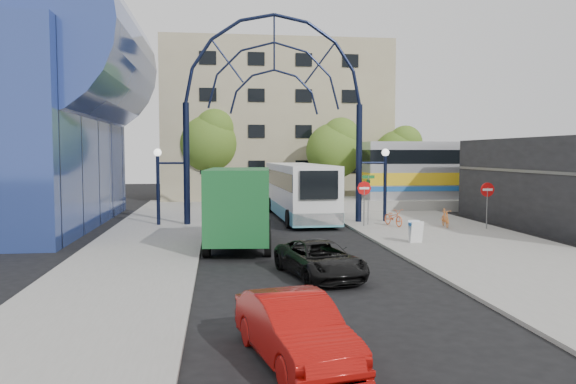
{
  "coord_description": "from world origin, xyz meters",
  "views": [
    {
      "loc": [
        -3.23,
        -18.23,
        4.15
      ],
      "look_at": [
        -0.21,
        6.0,
        2.46
      ],
      "focal_mm": 35.0,
      "sensor_mm": 36.0,
      "label": 1
    }
  ],
  "objects": [
    {
      "name": "ground",
      "position": [
        0.0,
        0.0,
        0.0
      ],
      "size": [
        120.0,
        120.0,
        0.0
      ],
      "primitive_type": "plane",
      "color": "black",
      "rests_on": "ground"
    },
    {
      "name": "sidewalk_east",
      "position": [
        8.0,
        4.0,
        0.06
      ],
      "size": [
        8.0,
        56.0,
        0.12
      ],
      "primitive_type": "cube",
      "color": "gray",
      "rests_on": "ground"
    },
    {
      "name": "plaza_west",
      "position": [
        -6.5,
        6.0,
        0.06
      ],
      "size": [
        5.0,
        50.0,
        0.12
      ],
      "primitive_type": "cube",
      "color": "gray",
      "rests_on": "ground"
    },
    {
      "name": "gateway_arch",
      "position": [
        0.0,
        14.0,
        8.56
      ],
      "size": [
        13.64,
        0.44,
        12.1
      ],
      "color": "black",
      "rests_on": "ground"
    },
    {
      "name": "stop_sign",
      "position": [
        4.8,
        12.0,
        1.99
      ],
      "size": [
        0.8,
        0.07,
        2.5
      ],
      "color": "slate",
      "rests_on": "sidewalk_east"
    },
    {
      "name": "do_not_enter_sign",
      "position": [
        11.0,
        10.0,
        1.98
      ],
      "size": [
        0.76,
        0.07,
        2.48
      ],
      "color": "slate",
      "rests_on": "sidewalk_east"
    },
    {
      "name": "street_name_sign",
      "position": [
        5.2,
        12.6,
        2.13
      ],
      "size": [
        0.7,
        0.7,
        2.8
      ],
      "color": "slate",
      "rests_on": "sidewalk_east"
    },
    {
      "name": "sandwich_board",
      "position": [
        5.6,
        5.98,
        0.74
      ],
      "size": [
        0.55,
        0.61,
        0.99
      ],
      "color": "white",
      "rests_on": "sidewalk_east"
    },
    {
      "name": "commercial_block_east",
      "position": [
        16.0,
        10.0,
        2.5
      ],
      "size": [
        6.0,
        16.0,
        5.0
      ],
      "primitive_type": "cube",
      "color": "black",
      "rests_on": "ground"
    },
    {
      "name": "apartment_block",
      "position": [
        2.0,
        34.97,
        7.0
      ],
      "size": [
        20.0,
        12.1,
        14.0
      ],
      "color": "tan",
      "rests_on": "ground"
    },
    {
      "name": "train_platform",
      "position": [
        20.0,
        22.0,
        0.4
      ],
      "size": [
        32.0,
        5.0,
        0.8
      ],
      "primitive_type": "cube",
      "color": "gray",
      "rests_on": "ground"
    },
    {
      "name": "train_car",
      "position": [
        20.0,
        22.0,
        2.9
      ],
      "size": [
        25.1,
        3.05,
        4.2
      ],
      "color": "#B7B7BC",
      "rests_on": "train_platform"
    },
    {
      "name": "tree_north_a",
      "position": [
        6.12,
        25.93,
        4.61
      ],
      "size": [
        4.48,
        4.48,
        7.0
      ],
      "color": "#382314",
      "rests_on": "ground"
    },
    {
      "name": "tree_north_b",
      "position": [
        -3.88,
        29.93,
        5.27
      ],
      "size": [
        5.12,
        5.12,
        8.0
      ],
      "color": "#382314",
      "rests_on": "ground"
    },
    {
      "name": "tree_north_c",
      "position": [
        12.12,
        27.93,
        4.28
      ],
      "size": [
        4.16,
        4.16,
        6.5
      ],
      "color": "#382314",
      "rests_on": "ground"
    },
    {
      "name": "city_bus",
      "position": [
        1.87,
        17.11,
        1.81
      ],
      "size": [
        3.25,
        12.69,
        3.46
      ],
      "rotation": [
        0.0,
        0.0,
        0.03
      ],
      "color": "white",
      "rests_on": "ground"
    },
    {
      "name": "green_truck",
      "position": [
        -2.31,
        6.27,
        1.75
      ],
      "size": [
        3.16,
        7.13,
        3.5
      ],
      "rotation": [
        0.0,
        0.0,
        -0.09
      ],
      "color": "black",
      "rests_on": "ground"
    },
    {
      "name": "black_suv",
      "position": [
        0.13,
        0.07,
        0.61
      ],
      "size": [
        2.92,
        4.7,
        1.21
      ],
      "primitive_type": "imported",
      "rotation": [
        0.0,
        0.0,
        0.22
      ],
      "color": "black",
      "rests_on": "ground"
    },
    {
      "name": "red_sedan",
      "position": [
        -1.75,
        -7.42,
        0.67
      ],
      "size": [
        2.29,
        4.29,
        1.34
      ],
      "primitive_type": "imported",
      "rotation": [
        0.0,
        0.0,
        0.23
      ],
      "color": "#960C09",
      "rests_on": "ground"
    },
    {
      "name": "bike_near_a",
      "position": [
        6.44,
        11.82,
        0.6
      ],
      "size": [
        1.04,
        1.92,
        0.96
      ],
      "primitive_type": "imported",
      "rotation": [
        0.0,
        0.0,
        0.23
      ],
      "color": "orange",
      "rests_on": "sidewalk_east"
    },
    {
      "name": "bike_near_b",
      "position": [
        9.09,
        10.96,
        0.61
      ],
      "size": [
        0.76,
        1.7,
        0.99
      ],
      "primitive_type": "imported",
      "rotation": [
        0.0,
        0.0,
        -0.19
      ],
      "color": "orange",
      "rests_on": "sidewalk_east"
    }
  ]
}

